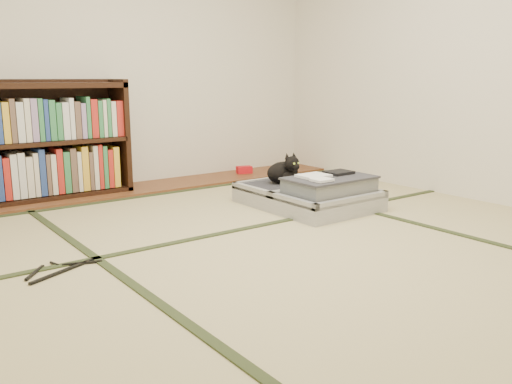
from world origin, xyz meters
TOP-DOWN VIEW (x-y plane):
  - floor at (0.00, 0.00)m, footprint 4.50×4.50m
  - wood_strip at (0.00, 2.00)m, footprint 4.00×0.50m
  - red_item at (1.15, 2.03)m, footprint 0.17×0.13m
  - tatami_borders at (0.00, 0.49)m, footprint 4.00×4.50m
  - bookcase at (-0.87, 2.07)m, footprint 1.52×0.35m
  - suitcase at (0.75, 0.59)m, footprint 0.73×0.97m
  - cat at (0.74, 0.89)m, footprint 0.32×0.33m
  - cable_coil at (0.92, 0.92)m, footprint 0.10×0.10m
  - hanger at (-1.21, 0.33)m, footprint 0.41×0.27m

SIDE VIEW (x-z plane):
  - floor at x=0.00m, z-range 0.00..0.00m
  - tatami_borders at x=0.00m, z-range 0.00..0.01m
  - hanger at x=-1.21m, z-range 0.00..0.01m
  - wood_strip at x=0.00m, z-range 0.00..0.02m
  - red_item at x=1.15m, z-range 0.02..0.09m
  - suitcase at x=0.75m, z-range -0.04..0.24m
  - cable_coil at x=0.92m, z-range 0.14..0.16m
  - cat at x=0.74m, z-range 0.11..0.37m
  - bookcase at x=-0.87m, z-range -0.04..0.94m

